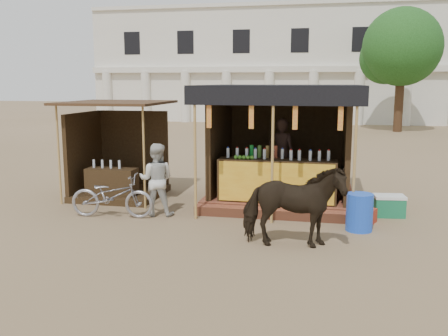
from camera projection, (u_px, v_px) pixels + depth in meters
name	position (u px, v px, depth m)	size (l,w,h in m)	color
ground	(206.00, 243.00, 8.91)	(120.00, 120.00, 0.00)	#846B4C
main_stall	(281.00, 160.00, 11.77)	(3.60, 3.61, 2.78)	#994F32
secondary_stall	(114.00, 163.00, 12.52)	(2.40, 2.40, 2.38)	#362613
cow	(293.00, 206.00, 8.58)	(0.80, 1.75, 1.48)	black
motorbike	(112.00, 196.00, 10.57)	(0.62, 1.78, 0.93)	#97969E
bystander	(156.00, 180.00, 10.69)	(0.76, 0.59, 1.57)	beige
blue_barrel	(359.00, 212.00, 9.63)	(0.51, 0.51, 0.73)	blue
red_crate	(364.00, 215.00, 10.23)	(0.42, 0.36, 0.29)	#9E2A1A
cooler	(389.00, 206.00, 10.69)	(0.69, 0.51, 0.46)	#186F45
background_building	(275.00, 67.00, 37.51)	(26.00, 7.45, 8.18)	silver
tree	(398.00, 50.00, 28.30)	(4.50, 4.40, 7.00)	#382314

